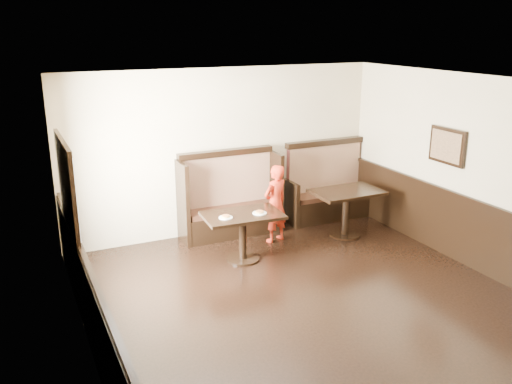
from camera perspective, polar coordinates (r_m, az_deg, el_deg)
ground at (r=6.79m, az=8.24°, el=-13.54°), size 7.00×7.00×0.00m
room_shell at (r=6.55m, az=4.92°, el=-8.01°), size 7.00×7.00×7.00m
booth_main at (r=9.24m, az=-2.82°, el=-1.29°), size 1.75×0.72×1.45m
booth_neighbor at (r=10.12m, az=7.45°, el=-0.05°), size 1.65×0.72×1.45m
table_main at (r=8.16m, az=-1.42°, el=-3.46°), size 1.21×0.80×0.75m
table_neighbor at (r=9.24m, az=9.49°, el=-1.05°), size 1.15×0.76×0.80m
child at (r=8.87m, az=2.04°, el=-1.23°), size 0.55×0.45×1.30m
pizza_plate_left at (r=7.95m, az=-3.21°, el=-2.63°), size 0.21×0.21×0.04m
pizza_plate_right at (r=8.12m, az=0.38°, el=-2.17°), size 0.22×0.22×0.04m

